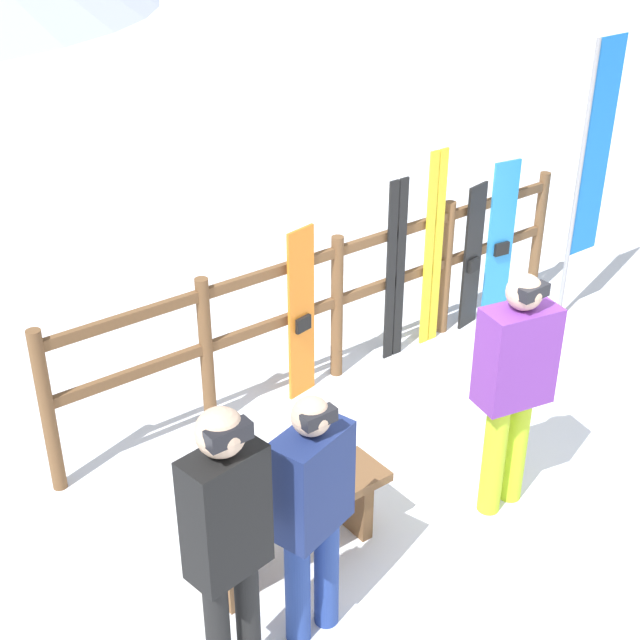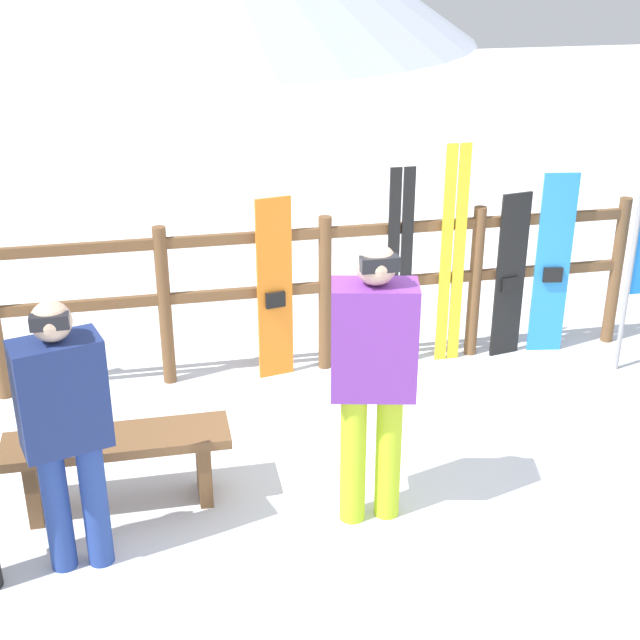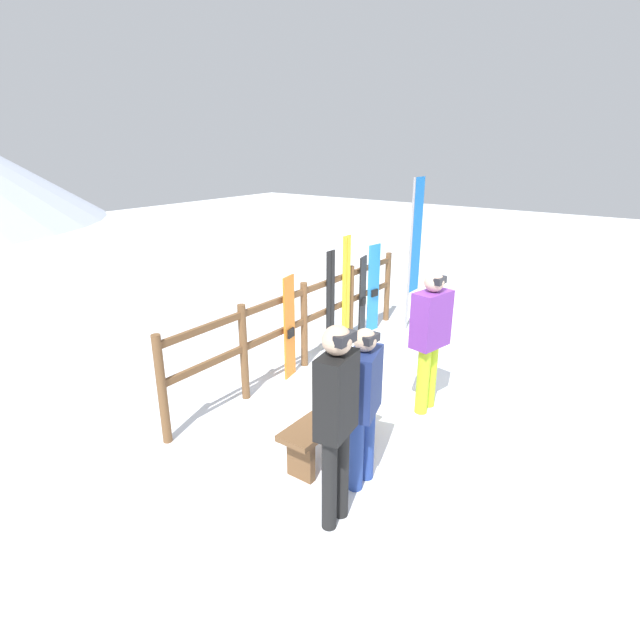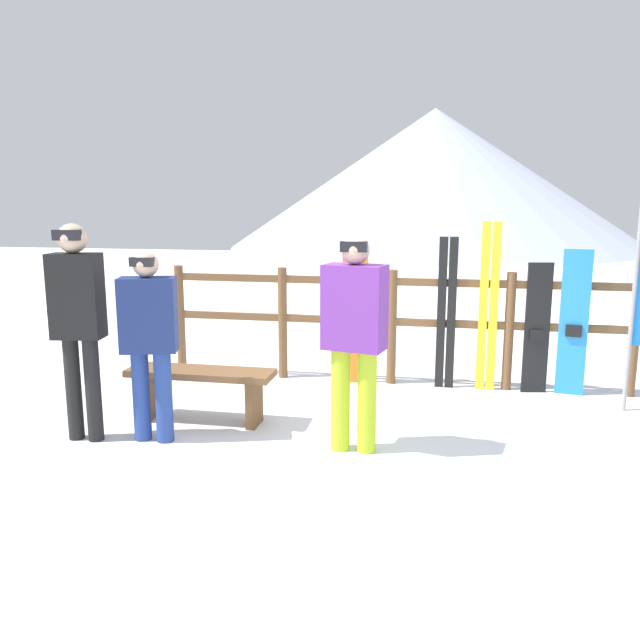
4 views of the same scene
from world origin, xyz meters
name	(u,v)px [view 4 (image 4 of 4)]	position (x,y,z in m)	size (l,w,h in m)	color
ground_plane	(372,445)	(0.00, 0.00, 0.00)	(40.00, 40.00, 0.00)	white
mountain_backdrop	(434,179)	(0.00, 23.84, 3.00)	(18.00, 18.00, 6.00)	#B2BCD1
fence	(392,317)	(0.00, 1.84, 0.73)	(5.00, 0.10, 1.25)	brown
bench	(201,383)	(-1.58, 0.27, 0.36)	(1.33, 0.36, 0.49)	brown
person_purple	(354,329)	(-0.14, -0.13, 0.99)	(0.51, 0.35, 1.72)	#B7D826
person_navy	(149,334)	(-1.80, -0.24, 0.91)	(0.49, 0.36, 1.58)	navy
person_black	(78,314)	(-2.37, -0.33, 1.07)	(0.43, 0.27, 1.80)	black
snowboard_orange	(355,319)	(-0.40, 1.78, 0.72)	(0.28, 0.09, 1.44)	orange
ski_pair_black	(446,314)	(0.57, 1.78, 0.81)	(0.20, 0.02, 1.61)	black
ski_pair_yellow	(488,308)	(1.00, 1.78, 0.89)	(0.19, 0.02, 1.77)	yellow
snowboard_black_stripe	(537,329)	(1.50, 1.78, 0.68)	(0.26, 0.09, 1.36)	black
snowboard_blue	(574,324)	(1.85, 1.78, 0.75)	(0.28, 0.09, 1.50)	#288CE0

